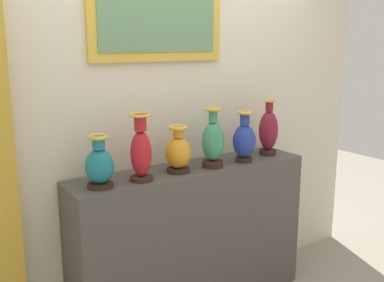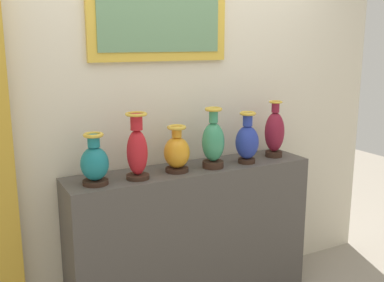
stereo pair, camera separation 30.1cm
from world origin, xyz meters
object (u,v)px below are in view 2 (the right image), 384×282
object	(u,v)px
vase_teal	(95,163)
vase_jade	(213,142)
vase_burgundy	(274,132)
vase_crimson	(137,150)
vase_cobalt	(247,141)
vase_amber	(177,152)

from	to	relation	value
vase_teal	vase_jade	world-z (taller)	vase_jade
vase_teal	vase_burgundy	bearing A→B (deg)	1.68
vase_teal	vase_crimson	xyz separation A→B (m)	(0.26, -0.01, 0.05)
vase_teal	vase_burgundy	xyz separation A→B (m)	(1.35, 0.04, 0.05)
vase_cobalt	vase_burgundy	size ratio (longest dim) A/B	0.87
vase_crimson	vase_burgundy	xyz separation A→B (m)	(1.09, 0.05, -0.00)
vase_amber	vase_cobalt	xyz separation A→B (m)	(0.53, -0.03, 0.02)
vase_cobalt	vase_teal	bearing A→B (deg)	179.21
vase_crimson	vase_cobalt	xyz separation A→B (m)	(0.81, -0.00, -0.03)
vase_jade	vase_teal	bearing A→B (deg)	179.42
vase_crimson	vase_jade	size ratio (longest dim) A/B	1.01
vase_crimson	vase_jade	xyz separation A→B (m)	(0.54, 0.00, -0.01)
vase_cobalt	vase_crimson	bearing A→B (deg)	179.79
vase_teal	vase_amber	bearing A→B (deg)	1.94
vase_amber	vase_burgundy	world-z (taller)	vase_burgundy
vase_cobalt	vase_jade	bearing A→B (deg)	178.60
vase_crimson	vase_amber	world-z (taller)	vase_crimson
vase_teal	vase_amber	size ratio (longest dim) A/B	1.02
vase_teal	vase_burgundy	size ratio (longest dim) A/B	0.76
vase_burgundy	vase_cobalt	bearing A→B (deg)	-168.95
vase_teal	vase_burgundy	world-z (taller)	vase_burgundy
vase_teal	vase_jade	distance (m)	0.81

